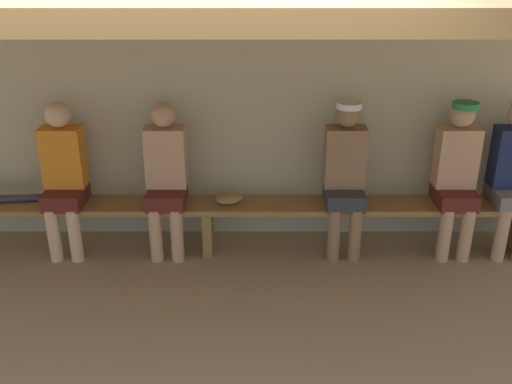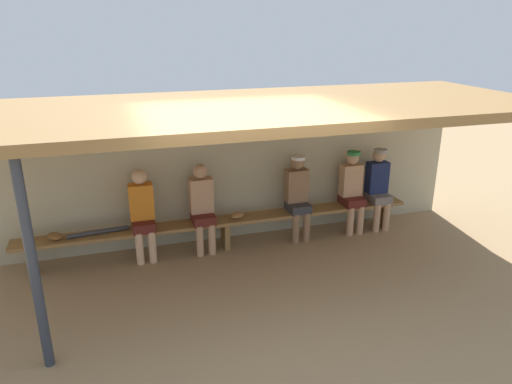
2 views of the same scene
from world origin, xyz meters
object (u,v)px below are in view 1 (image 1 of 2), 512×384
object	(u,v)px
bench	(209,210)
baseball_glove_tan	(231,198)
player_middle	(459,172)
player_in_blue	(168,174)
player_in_red	(347,172)
player_rightmost	(66,174)

from	to	relation	value
bench	baseball_glove_tan	world-z (taller)	baseball_glove_tan
player_middle	player_in_blue	bearing A→B (deg)	-179.99
bench	player_middle	size ratio (longest dim) A/B	4.46
bench	player_in_blue	world-z (taller)	player_in_blue
player_in_red	baseball_glove_tan	distance (m)	1.02
player_in_blue	player_in_red	distance (m)	1.52
player_middle	baseball_glove_tan	distance (m)	1.95
baseball_glove_tan	player_in_blue	bearing A→B (deg)	-15.84
player_middle	baseball_glove_tan	xyz separation A→B (m)	(-1.93, -0.01, -0.24)
player_rightmost	player_in_red	distance (m)	2.38
player_in_blue	bench	bearing A→B (deg)	-0.52
player_rightmost	player_in_red	bearing A→B (deg)	0.01
player_rightmost	player_in_red	xyz separation A→B (m)	(2.38, 0.00, 0.02)
player_middle	baseball_glove_tan	bearing A→B (deg)	-179.71
player_rightmost	player_in_red	size ratio (longest dim) A/B	0.99
player_in_blue	player_rightmost	size ratio (longest dim) A/B	1.00
player_middle	baseball_glove_tan	world-z (taller)	player_middle
player_in_blue	player_rightmost	world-z (taller)	same
player_rightmost	player_middle	distance (m)	3.33
player_in_blue	baseball_glove_tan	size ratio (longest dim) A/B	5.56
player_rightmost	baseball_glove_tan	size ratio (longest dim) A/B	5.56
player_in_blue	baseball_glove_tan	distance (m)	0.57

